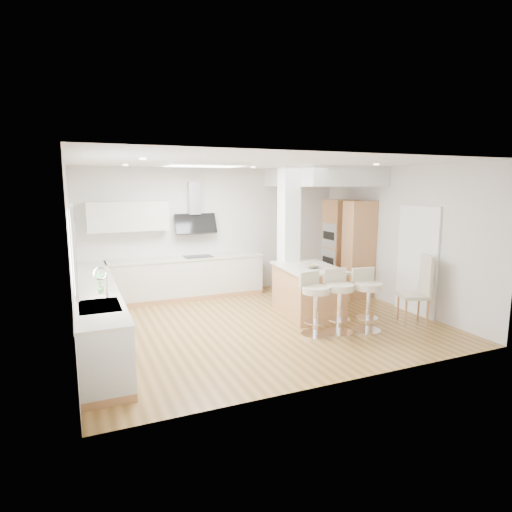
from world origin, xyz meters
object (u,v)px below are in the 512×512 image
bar_stool_c (367,297)px  dining_chair (420,287)px  bar_stool_a (315,301)px  peninsula (308,290)px  bar_stool_b (339,298)px

bar_stool_c → dining_chair: dining_chair is taller
bar_stool_a → bar_stool_c: bar_stool_c is taller
bar_stool_a → peninsula: bearing=53.7°
bar_stool_a → dining_chair: bearing=-16.5°
peninsula → bar_stool_b: (-0.07, -1.13, 0.13)m
bar_stool_c → dining_chair: bearing=5.2°
bar_stool_c → dining_chair: (1.13, -0.01, 0.06)m
bar_stool_a → bar_stool_b: (0.42, -0.06, 0.01)m
peninsula → bar_stool_a: (-0.49, -1.07, 0.12)m
bar_stool_c → dining_chair: 1.13m
bar_stool_a → bar_stool_b: bearing=-19.4°
bar_stool_b → dining_chair: dining_chair is taller
bar_stool_a → dining_chair: dining_chair is taller
bar_stool_c → bar_stool_a: bearing=175.3°
bar_stool_a → bar_stool_c: size_ratio=0.99×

